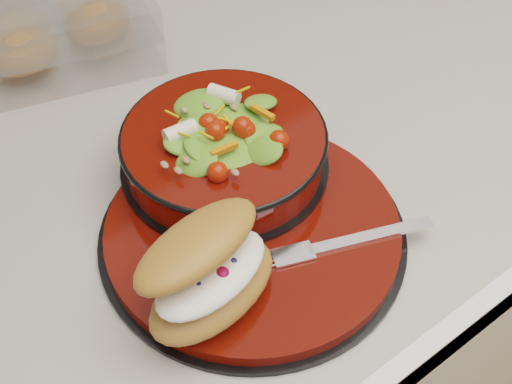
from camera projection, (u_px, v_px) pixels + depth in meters
island_counter at (327, 260)px, 1.28m from camera, size 1.24×0.74×0.90m
dinner_plate at (254, 231)px, 0.74m from camera, size 0.32×0.32×0.02m
salad_bowl at (224, 143)px, 0.76m from camera, size 0.23×0.23×0.10m
croissant at (207, 271)px, 0.64m from camera, size 0.15×0.12×0.09m
fork at (348, 241)px, 0.71m from camera, size 0.16×0.08×0.00m
pastry_box at (58, 27)px, 0.92m from camera, size 0.28×0.23×0.09m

